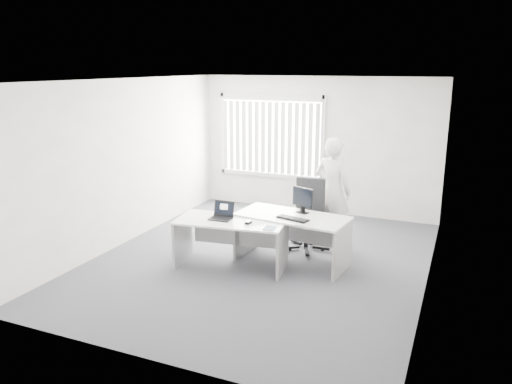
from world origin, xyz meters
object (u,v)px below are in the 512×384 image
at_px(desk_near, 231,233).
at_px(desk_far, 292,229).
at_px(person, 333,190).
at_px(monitor, 303,200).
at_px(office_chair, 307,227).
at_px(laptop, 220,211).

bearing_deg(desk_near, desk_far, 24.24).
height_order(person, monitor, person).
bearing_deg(desk_far, office_chair, 95.39).
bearing_deg(laptop, monitor, 32.51).
distance_m(person, laptop, 2.15).
bearing_deg(desk_near, office_chair, 48.87).
bearing_deg(monitor, person, 100.96).
height_order(desk_far, person, person).
bearing_deg(desk_near, laptop, -173.27).
distance_m(person, monitor, 1.02).
bearing_deg(desk_far, person, 81.72).
bearing_deg(desk_near, monitor, 29.86).
bearing_deg(desk_far, laptop, -143.77).
bearing_deg(office_chair, desk_near, -126.48).
distance_m(desk_near, office_chair, 1.50).
xyz_separation_m(desk_near, monitor, (0.91, 0.70, 0.44)).
relative_size(desk_near, monitor, 4.30).
height_order(desk_far, laptop, laptop).
bearing_deg(laptop, desk_far, 27.17).
relative_size(desk_near, laptop, 5.29).
xyz_separation_m(person, laptop, (-1.28, -1.73, -0.05)).
relative_size(desk_near, desk_far, 0.97).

